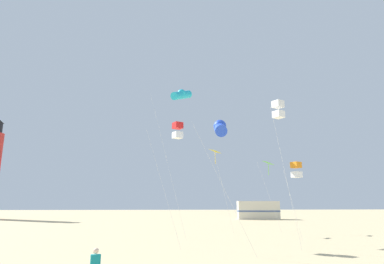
% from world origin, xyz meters
% --- Properties ---
extents(kite_flyer_standing, '(0.44, 0.56, 1.16)m').
position_xyz_m(kite_flyer_standing, '(-1.94, 4.61, 0.61)').
color(kite_flyer_standing, '#147F84').
rests_on(kite_flyer_standing, ground).
extents(kite_tube_blue, '(3.31, 3.08, 7.84)m').
position_xyz_m(kite_tube_blue, '(3.62, 11.11, 7.13)').
color(kite_tube_blue, silver).
rests_on(kite_tube_blue, ground).
extents(kite_diamond_gold, '(2.13, 2.13, 7.59)m').
position_xyz_m(kite_diamond_gold, '(4.83, 21.94, 7.11)').
color(kite_diamond_gold, silver).
rests_on(kite_diamond_gold, ground).
extents(kite_box_white, '(1.39, 1.14, 9.22)m').
position_xyz_m(kite_box_white, '(7.62, 12.04, 8.63)').
color(kite_box_white, silver).
rests_on(kite_box_white, ground).
extents(kite_box_orange, '(1.31, 1.31, 5.62)m').
position_xyz_m(kite_box_orange, '(9.91, 15.48, 5.05)').
color(kite_box_orange, silver).
rests_on(kite_box_orange, ground).
extents(kite_tube_cyan, '(3.77, 3.94, 12.74)m').
position_xyz_m(kite_tube_cyan, '(1.50, 19.42, 12.04)').
color(kite_tube_cyan, silver).
rests_on(kite_tube_cyan, ground).
extents(kite_diamond_lime, '(1.85, 1.85, 6.63)m').
position_xyz_m(kite_diamond_lime, '(10.08, 22.82, 6.20)').
color(kite_diamond_lime, silver).
rests_on(kite_diamond_lime, ground).
extents(kite_box_scarlet, '(2.60, 2.60, 8.26)m').
position_xyz_m(kite_box_scarlet, '(1.10, 14.50, 7.68)').
color(kite_box_scarlet, silver).
rests_on(kite_box_scarlet, ground).
extents(rv_van_cream, '(6.59, 2.78, 2.80)m').
position_xyz_m(rv_van_cream, '(14.43, 43.46, 1.39)').
color(rv_van_cream, beige).
rests_on(rv_van_cream, ground).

